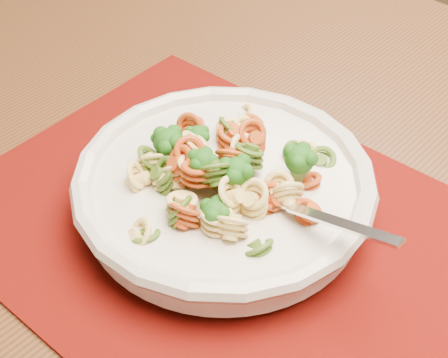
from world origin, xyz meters
The scene contains 5 objects.
dining_table centered at (-0.11, -0.27, 0.60)m, with size 1.43×1.09×0.70m.
placemat centered at (-0.09, -0.42, 0.70)m, with size 0.48×0.37×0.00m, color #5E0C04.
pasta_bowl centered at (-0.10, -0.40, 0.74)m, with size 0.28×0.28×0.05m.
pasta_broccoli_heap centered at (-0.10, -0.40, 0.75)m, with size 0.24×0.24×0.06m, color #EDD575, non-canonical shape.
fork centered at (-0.05, -0.41, 0.75)m, with size 0.19×0.02×0.01m, color silver, non-canonical shape.
Camera 1 is at (0.11, -0.77, 1.13)m, focal length 50.00 mm.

